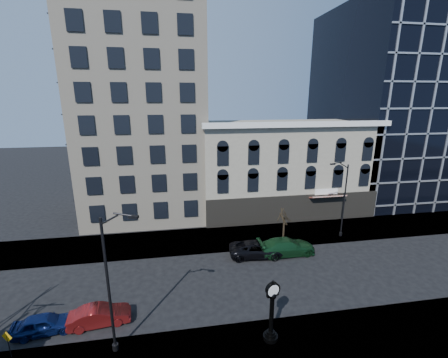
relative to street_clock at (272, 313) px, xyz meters
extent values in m
plane|color=black|center=(-3.27, 6.72, -2.06)|extent=(160.00, 160.00, 0.00)
cube|color=gray|center=(-3.27, 14.72, -2.00)|extent=(160.00, 6.00, 0.12)
cube|color=beige|center=(-9.27, 25.72, 16.94)|extent=(15.00, 15.00, 38.00)
cube|color=#9E9682|center=(8.73, 22.72, 3.94)|extent=(22.00, 10.00, 12.00)
cube|color=white|center=(8.73, 17.52, 10.14)|extent=(22.60, 0.80, 0.60)
cube|color=black|center=(8.73, 17.67, -0.26)|extent=(22.00, 0.30, 3.60)
cube|color=maroon|center=(12.73, 17.12, 1.34)|extent=(4.50, 1.18, 0.55)
cube|color=black|center=(28.73, 27.72, 11.94)|extent=(20.00, 20.00, 28.00)
cylinder|color=black|center=(0.00, 0.00, -1.81)|extent=(0.98, 0.98, 0.27)
cylinder|color=black|center=(0.00, 0.00, -1.59)|extent=(0.71, 0.71, 0.18)
cylinder|color=black|center=(0.00, 0.00, -1.43)|extent=(0.53, 0.53, 0.14)
cylinder|color=black|center=(0.00, 0.00, -0.08)|extent=(0.28, 0.28, 2.57)
sphere|color=black|center=(0.00, 0.00, 1.29)|extent=(0.50, 0.50, 0.50)
cube|color=black|center=(0.00, 0.00, 1.38)|extent=(0.82, 0.39, 0.22)
cylinder|color=black|center=(0.00, 0.00, 1.74)|extent=(0.96, 0.51, 0.92)
cylinder|color=white|center=(0.00, -0.15, 1.74)|extent=(0.76, 0.22, 0.78)
cylinder|color=white|center=(0.00, 0.15, 1.74)|extent=(0.76, 0.22, 0.78)
sphere|color=black|center=(0.00, 0.00, 2.27)|extent=(0.18, 0.18, 0.18)
cylinder|color=black|center=(-9.72, 0.72, 2.45)|extent=(0.16, 0.16, 8.79)
cylinder|color=black|center=(-9.72, 0.72, -1.74)|extent=(0.37, 0.37, 0.41)
cube|color=black|center=(-7.87, 0.14, 7.00)|extent=(0.60, 0.38, 0.14)
cylinder|color=black|center=(12.44, 13.07, 2.17)|extent=(0.15, 0.15, 8.23)
cylinder|color=black|center=(12.44, 13.07, -1.75)|extent=(0.34, 0.34, 0.38)
cube|color=black|center=(10.63, 12.91, 6.43)|extent=(0.54, 0.26, 0.13)
cylinder|color=black|center=(6.02, 13.94, -0.78)|extent=(0.22, 0.22, 2.34)
cylinder|color=black|center=(-15.53, 0.72, -0.93)|extent=(0.06, 0.06, 2.02)
cube|color=#E4A20C|center=(-15.53, 0.72, -0.11)|extent=(0.67, 0.32, 0.72)
imported|color=#0C194C|center=(-14.66, 3.13, -1.41)|extent=(4.05, 2.10, 1.32)
imported|color=maroon|center=(-11.19, 3.34, -1.39)|extent=(4.24, 1.93, 1.35)
imported|color=black|center=(1.96, 10.50, -1.31)|extent=(5.60, 2.92, 1.50)
imported|color=#143F1E|center=(4.99, 10.36, -1.23)|extent=(5.85, 2.57, 1.67)
camera|label=1|loc=(-5.56, -15.23, 13.15)|focal=24.00mm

